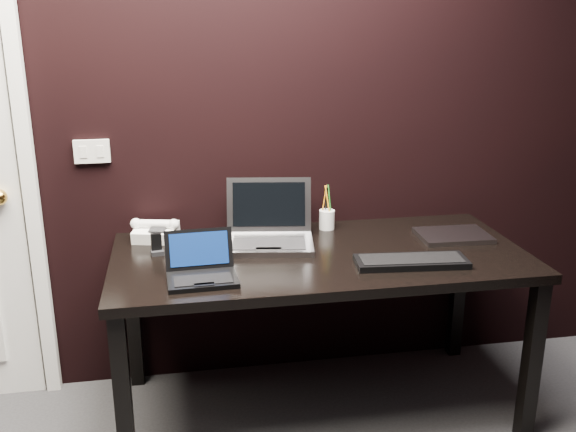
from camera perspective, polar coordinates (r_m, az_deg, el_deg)
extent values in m
plane|color=black|center=(2.86, -4.76, 9.77)|extent=(4.00, 0.00, 4.00)
cube|color=white|center=(2.93, -22.05, 3.28)|extent=(0.06, 0.05, 2.11)
cube|color=silver|center=(2.89, -17.03, 5.52)|extent=(0.15, 0.02, 0.10)
cube|color=silver|center=(2.88, -17.74, 5.43)|extent=(0.03, 0.01, 0.05)
cube|color=silver|center=(2.87, -16.36, 5.52)|extent=(0.03, 0.01, 0.05)
cube|color=black|center=(2.67, 2.84, -3.64)|extent=(1.70, 0.80, 0.04)
cube|color=black|center=(2.47, -14.43, -15.66)|extent=(0.06, 0.06, 0.70)
cube|color=black|center=(2.82, 20.85, -11.94)|extent=(0.06, 0.06, 0.70)
cube|color=black|center=(3.08, -13.61, -8.62)|extent=(0.06, 0.06, 0.70)
cube|color=black|center=(3.37, 14.85, -6.44)|extent=(0.06, 0.06, 0.70)
cube|color=black|center=(2.39, -7.60, -5.65)|extent=(0.26, 0.19, 0.02)
cube|color=black|center=(2.36, -7.56, -5.62)|extent=(0.21, 0.11, 0.00)
cube|color=black|center=(2.32, -7.45, -6.06)|extent=(0.07, 0.03, 0.00)
cube|color=black|center=(2.46, -7.92, -2.91)|extent=(0.26, 0.07, 0.15)
cube|color=#091B47|center=(2.45, -7.91, -2.91)|extent=(0.22, 0.05, 0.12)
cube|color=#A1A0A6|center=(2.71, -1.70, -2.51)|extent=(0.41, 0.32, 0.03)
cube|color=black|center=(2.68, -1.71, -2.46)|extent=(0.32, 0.19, 0.00)
cube|color=#97969C|center=(2.61, -1.72, -2.98)|extent=(0.11, 0.06, 0.00)
cube|color=gray|center=(2.83, -1.71, 1.05)|extent=(0.38, 0.13, 0.23)
cube|color=black|center=(2.82, -1.71, 1.04)|extent=(0.32, 0.10, 0.19)
cube|color=black|center=(2.57, 10.90, -4.00)|extent=(0.45, 0.19, 0.02)
cube|color=black|center=(2.57, 10.92, -3.71)|extent=(0.41, 0.16, 0.00)
cube|color=#9A999F|center=(2.92, 14.46, -1.68)|extent=(0.31, 0.23, 0.02)
cube|color=white|center=(2.86, -11.65, -1.50)|extent=(0.21, 0.20, 0.08)
cylinder|color=white|center=(2.83, -11.76, -0.72)|extent=(0.17, 0.08, 0.04)
sphere|color=white|center=(2.86, -13.37, -0.67)|extent=(0.06, 0.06, 0.05)
sphere|color=silver|center=(2.81, -10.12, -0.76)|extent=(0.06, 0.06, 0.05)
cube|color=black|center=(2.80, -11.54, -1.19)|extent=(0.08, 0.06, 0.01)
cube|color=black|center=(2.68, -11.62, -2.43)|extent=(0.04, 0.03, 0.09)
cube|color=black|center=(2.68, -11.53, -3.23)|extent=(0.06, 0.05, 0.02)
cylinder|color=white|center=(2.94, 3.47, -0.32)|extent=(0.09, 0.09, 0.09)
cylinder|color=orange|center=(2.91, 3.25, 1.50)|extent=(0.02, 0.02, 0.13)
cylinder|color=#248527|center=(2.91, 3.71, 1.50)|extent=(0.02, 0.02, 0.13)
cylinder|color=black|center=(2.92, 3.44, 1.56)|extent=(0.01, 0.01, 0.13)
cylinder|color=orange|center=(2.90, 3.52, 1.45)|extent=(0.03, 0.02, 0.13)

